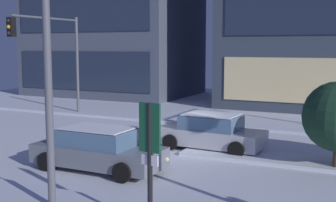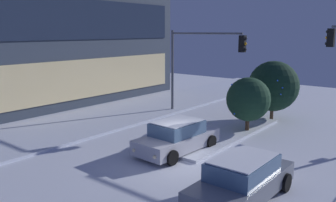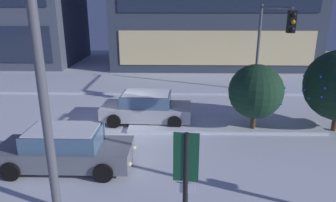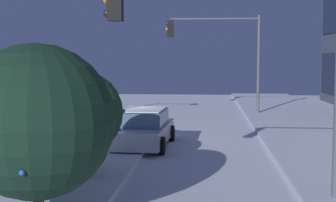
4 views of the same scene
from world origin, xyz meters
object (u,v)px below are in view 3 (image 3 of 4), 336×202
object	(u,v)px
traffic_light_corner_far_right	(271,34)
decorated_tree_median	(256,92)
street_lamp_arched	(51,30)
car_far	(146,108)
parking_info_sign	(186,179)
car_near	(65,149)

from	to	relation	value
traffic_light_corner_far_right	decorated_tree_median	size ratio (longest dim) A/B	1.82
street_lamp_arched	decorated_tree_median	size ratio (longest dim) A/B	2.47
traffic_light_corner_far_right	street_lamp_arched	world-z (taller)	street_lamp_arched
car_far	decorated_tree_median	size ratio (longest dim) A/B	1.45
parking_info_sign	decorated_tree_median	world-z (taller)	decorated_tree_median
car_near	car_far	size ratio (longest dim) A/B	1.06
car_near	parking_info_sign	bearing A→B (deg)	-42.88
street_lamp_arched	parking_info_sign	size ratio (longest dim) A/B	2.53
car_near	decorated_tree_median	world-z (taller)	decorated_tree_median
car_far	parking_info_sign	bearing A→B (deg)	103.71
car_far	traffic_light_corner_far_right	size ratio (longest dim) A/B	0.80
car_far	street_lamp_arched	xyz separation A→B (m)	(-1.38, -7.42, 4.32)
traffic_light_corner_far_right	street_lamp_arched	xyz separation A→B (m)	(-8.10, -10.59, 1.01)
car_far	traffic_light_corner_far_right	world-z (taller)	traffic_light_corner_far_right
street_lamp_arched	parking_info_sign	world-z (taller)	street_lamp_arched
traffic_light_corner_far_right	decorated_tree_median	bearing A→B (deg)	-21.90
car_near	traffic_light_corner_far_right	bearing A→B (deg)	40.59
street_lamp_arched	parking_info_sign	bearing A→B (deg)	-112.69
traffic_light_corner_far_right	street_lamp_arched	bearing A→B (deg)	-37.40
car_far	decorated_tree_median	distance (m)	5.25
car_far	parking_info_sign	size ratio (longest dim) A/B	1.49
street_lamp_arched	car_near	bearing A→B (deg)	17.00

